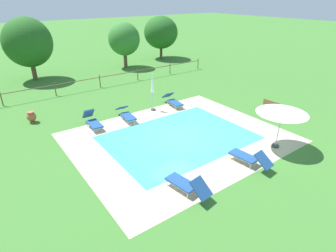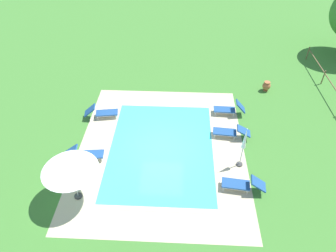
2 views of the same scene
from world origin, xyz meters
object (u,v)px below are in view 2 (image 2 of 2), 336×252
sun_lounger_north_near_steps (230,132)px  patio_umbrella_closed_row_west (244,143)px  sun_lounger_north_end (85,154)px  sun_lounger_south_near_corner (229,109)px  sun_lounger_north_far (242,184)px  patio_umbrella_open_foreground (70,168)px  sun_lounger_north_mid (102,112)px  terracotta_urn_near_fence (266,86)px

sun_lounger_north_near_steps → patio_umbrella_closed_row_west: (2.15, 0.29, 1.22)m
sun_lounger_north_end → sun_lounger_south_near_corner: 8.87m
sun_lounger_north_far → patio_umbrella_open_foreground: size_ratio=0.86×
patio_umbrella_open_foreground → sun_lounger_north_end: bearing=-174.4°
sun_lounger_south_near_corner → patio_umbrella_closed_row_west: patio_umbrella_closed_row_west is taller
sun_lounger_north_end → patio_umbrella_open_foreground: size_ratio=0.85×
sun_lounger_north_near_steps → sun_lounger_north_mid: size_ratio=1.03×
sun_lounger_north_mid → sun_lounger_south_near_corner: 7.72m
sun_lounger_north_far → patio_umbrella_open_foreground: (0.80, -7.61, 1.63)m
sun_lounger_north_mid → patio_umbrella_closed_row_west: 8.67m
sun_lounger_south_near_corner → patio_umbrella_open_foreground: bearing=-49.0°
sun_lounger_north_far → sun_lounger_south_near_corner: size_ratio=1.09×
sun_lounger_north_near_steps → sun_lounger_north_far: bearing=2.7°
sun_lounger_north_near_steps → terracotta_urn_near_fence: (-4.80, 2.95, 0.01)m
sun_lounger_north_far → terracotta_urn_near_fence: size_ratio=3.05×
sun_lounger_north_near_steps → patio_umbrella_closed_row_west: patio_umbrella_closed_row_west is taller
sun_lounger_north_near_steps → sun_lounger_south_near_corner: 2.09m
sun_lounger_north_end → sun_lounger_north_mid: bearing=177.8°
sun_lounger_north_far → sun_lounger_north_mid: bearing=-123.5°
sun_lounger_north_mid → sun_lounger_south_near_corner: (-0.68, 7.69, 0.01)m
sun_lounger_north_far → terracotta_urn_near_fence: 8.94m
sun_lounger_north_near_steps → sun_lounger_south_near_corner: sun_lounger_south_near_corner is taller
sun_lounger_north_far → sun_lounger_south_near_corner: sun_lounger_south_near_corner is taller
sun_lounger_north_near_steps → terracotta_urn_near_fence: 5.63m
sun_lounger_north_far → patio_umbrella_closed_row_west: bearing=175.8°
sun_lounger_south_near_corner → terracotta_urn_near_fence: sun_lounger_south_near_corner is taller
sun_lounger_north_mid → sun_lounger_north_far: bearing=56.5°
terracotta_urn_near_fence → patio_umbrella_closed_row_west: bearing=-20.9°
sun_lounger_north_near_steps → sun_lounger_north_far: sun_lounger_north_far is taller
sun_lounger_north_near_steps → sun_lounger_north_mid: (-1.40, -7.53, 0.02)m
sun_lounger_south_near_corner → sun_lounger_north_mid: bearing=-84.9°
sun_lounger_south_near_corner → patio_umbrella_closed_row_west: 4.40m
terracotta_urn_near_fence → sun_lounger_north_end: bearing=-57.0°
patio_umbrella_open_foreground → patio_umbrella_closed_row_west: (-2.35, 7.72, -0.42)m
sun_lounger_north_mid → sun_lounger_south_near_corner: size_ratio=1.07×
patio_umbrella_open_foreground → terracotta_urn_near_fence: 14.03m
terracotta_urn_near_fence → patio_umbrella_open_foreground: bearing=-48.1°
sun_lounger_north_mid → sun_lounger_north_near_steps: bearing=79.5°
patio_umbrella_closed_row_west → terracotta_urn_near_fence: size_ratio=3.63×
patio_umbrella_closed_row_west → sun_lounger_north_mid: bearing=-114.4°
sun_lounger_north_far → sun_lounger_north_end: size_ratio=1.01×
sun_lounger_north_mid → sun_lounger_north_end: sun_lounger_north_mid is taller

